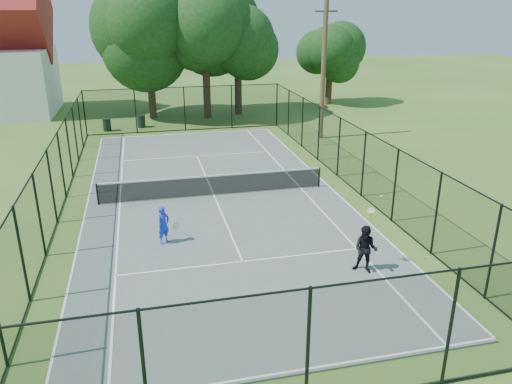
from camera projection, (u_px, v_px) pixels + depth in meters
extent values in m
plane|color=#3A5D20|center=(214.00, 196.00, 22.50)|extent=(120.00, 120.00, 0.00)
cube|color=#57675F|center=(214.00, 196.00, 22.49)|extent=(11.00, 24.00, 0.06)
cylinder|color=black|center=(97.00, 194.00, 21.25)|extent=(0.08, 0.08, 0.95)
cylinder|color=black|center=(319.00, 177.00, 23.38)|extent=(0.08, 0.08, 0.95)
cube|color=black|center=(214.00, 185.00, 22.31)|extent=(10.00, 0.03, 0.88)
cube|color=white|center=(213.00, 176.00, 22.16)|extent=(10.00, 0.05, 0.06)
cylinder|color=#332114|center=(152.00, 92.00, 37.55)|extent=(0.56, 0.56, 3.95)
sphere|color=black|center=(148.00, 40.00, 36.23)|extent=(7.12, 7.12, 7.12)
cylinder|color=#332114|center=(207.00, 93.00, 37.71)|extent=(0.56, 0.56, 3.69)
sphere|color=black|center=(205.00, 45.00, 36.48)|extent=(6.62, 6.62, 6.62)
cylinder|color=#332114|center=(238.00, 88.00, 38.99)|extent=(0.56, 0.56, 4.01)
sphere|color=black|center=(238.00, 40.00, 37.73)|extent=(6.37, 6.37, 6.37)
cylinder|color=#332114|center=(329.00, 89.00, 43.19)|extent=(0.56, 0.56, 2.61)
sphere|color=black|center=(330.00, 60.00, 42.33)|extent=(4.55, 4.55, 4.55)
cylinder|color=black|center=(107.00, 125.00, 34.12)|extent=(0.54, 0.54, 0.82)
cylinder|color=black|center=(106.00, 119.00, 33.97)|extent=(0.58, 0.58, 0.05)
cylinder|color=black|center=(141.00, 122.00, 35.15)|extent=(0.54, 0.54, 0.81)
cylinder|color=black|center=(141.00, 116.00, 35.00)|extent=(0.58, 0.58, 0.05)
cylinder|color=#4C3823|center=(323.00, 71.00, 30.99)|extent=(0.30, 0.30, 8.53)
cube|color=#4C3823|center=(326.00, 11.00, 29.77)|extent=(1.40, 0.10, 0.10)
imported|color=blue|center=(163.00, 225.00, 17.75)|extent=(0.60, 0.59, 1.39)
torus|color=gold|center=(176.00, 226.00, 18.03)|extent=(0.27, 0.18, 0.29)
cylinder|color=silver|center=(176.00, 226.00, 18.03)|extent=(0.23, 0.15, 0.25)
imported|color=black|center=(366.00, 249.00, 15.77)|extent=(0.97, 0.94, 1.57)
torus|color=gold|center=(371.00, 211.00, 15.73)|extent=(0.30, 0.28, 0.14)
cylinder|color=silver|center=(371.00, 211.00, 15.73)|extent=(0.26, 0.24, 0.11)
sphere|color=#CCE526|center=(381.00, 196.00, 15.61)|extent=(0.07, 0.07, 0.07)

